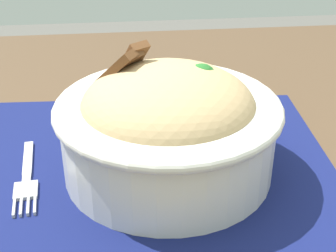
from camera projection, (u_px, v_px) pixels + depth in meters
name	position (u px, v px, depth m)	size (l,w,h in m)	color
table	(152.00, 220.00, 0.55)	(1.08, 0.86, 0.75)	#4C3826
placemat	(136.00, 166.00, 0.49)	(0.40, 0.31, 0.00)	#11194C
bowl	(168.00, 123.00, 0.46)	(0.23, 0.23, 0.12)	silver
fork	(27.00, 179.00, 0.47)	(0.03, 0.13, 0.00)	#B3B3B3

